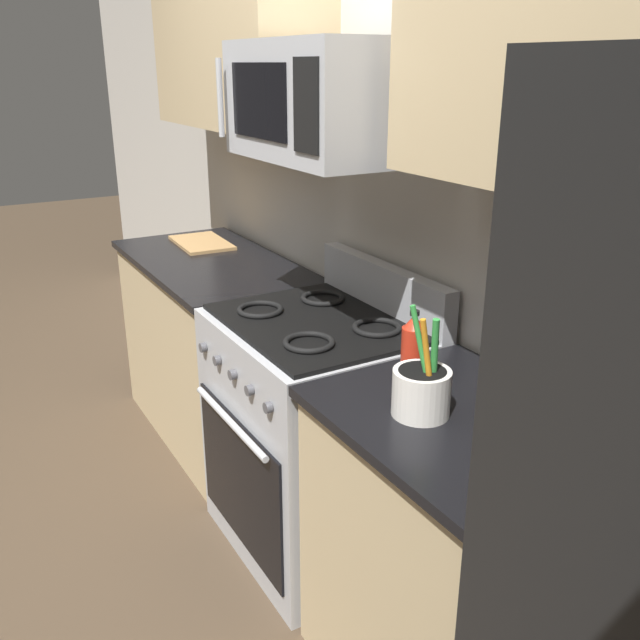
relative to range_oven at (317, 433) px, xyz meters
name	(u,v)px	position (x,y,z in m)	size (l,w,h in m)	color
ground_plane	(145,601)	(0.00, -0.70, -0.47)	(16.00, 16.00, 0.00)	#473828
wall_back	(409,205)	(0.00, 0.38, 0.83)	(8.00, 0.10, 2.60)	beige
counter_left	(217,348)	(-1.00, 0.00, -0.02)	(1.21, 0.63, 0.91)	tan
range_oven	(317,433)	(0.00, 0.00, 0.00)	(0.76, 0.67, 1.09)	#B2B5BA
counter_right	(453,558)	(0.78, 0.00, -0.02)	(0.78, 0.63, 0.91)	tan
microwave	(324,100)	(0.00, 0.03, 1.19)	(0.68, 0.44, 0.36)	#B2B5BA
upper_cabinets_left	(235,45)	(-1.00, 0.16, 1.38)	(1.20, 0.34, 0.70)	tan
upper_cabinets_right	(553,27)	(0.79, 0.16, 1.38)	(0.77, 0.34, 0.70)	tan
utensil_crock	(422,390)	(0.71, -0.09, 0.51)	(0.15, 0.15, 0.30)	white
cutting_board	(202,243)	(-1.30, 0.06, 0.44)	(0.39, 0.24, 0.02)	tan
bottle_hot_sauce	(413,344)	(0.49, 0.05, 0.53)	(0.07, 0.07, 0.20)	red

